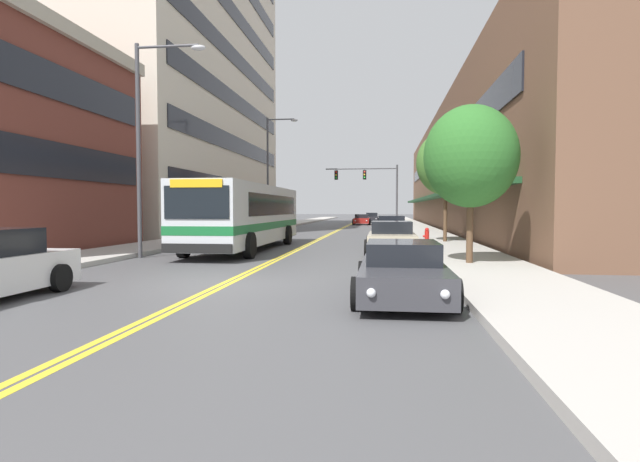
# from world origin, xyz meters

# --- Properties ---
(ground_plane) EXTENTS (240.00, 240.00, 0.00)m
(ground_plane) POSITION_xyz_m (0.00, 37.00, 0.00)
(ground_plane) COLOR #4C4C4F
(sidewalk_left) EXTENTS (3.01, 106.00, 0.18)m
(sidewalk_left) POSITION_xyz_m (-7.00, 37.00, 0.09)
(sidewalk_left) COLOR #B2ADA5
(sidewalk_left) RESTS_ON ground_plane
(sidewalk_right) EXTENTS (3.01, 106.00, 0.18)m
(sidewalk_right) POSITION_xyz_m (7.00, 37.00, 0.09)
(sidewalk_right) COLOR #B2ADA5
(sidewalk_right) RESTS_ON ground_plane
(centre_line) EXTENTS (0.34, 106.00, 0.01)m
(centre_line) POSITION_xyz_m (0.00, 37.00, 0.00)
(centre_line) COLOR yellow
(centre_line) RESTS_ON ground_plane
(office_tower_left) EXTENTS (12.08, 31.07, 29.53)m
(office_tower_left) POSITION_xyz_m (-14.74, 30.53, 14.77)
(office_tower_left) COLOR beige
(office_tower_left) RESTS_ON ground_plane
(storefront_row_right) EXTENTS (9.10, 68.00, 10.80)m
(storefront_row_right) POSITION_xyz_m (12.74, 37.00, 5.39)
(storefront_row_right) COLOR brown
(storefront_row_right) RESTS_ON ground_plane
(city_bus) EXTENTS (2.90, 12.29, 2.92)m
(city_bus) POSITION_xyz_m (-2.37, 10.48, 1.66)
(city_bus) COLOR silver
(city_bus) RESTS_ON ground_plane
(car_navy_parked_left_mid) EXTENTS (2.16, 4.66, 1.43)m
(car_navy_parked_left_mid) POSITION_xyz_m (-4.31, 21.14, 0.67)
(car_navy_parked_left_mid) COLOR #19234C
(car_navy_parked_left_mid) RESTS_ON ground_plane
(car_dark_grey_parked_right_foreground) EXTENTS (1.99, 4.65, 1.18)m
(car_dark_grey_parked_right_foreground) POSITION_xyz_m (4.32, -1.35, 0.55)
(car_dark_grey_parked_right_foreground) COLOR #38383D
(car_dark_grey_parked_right_foreground) RESTS_ON ground_plane
(car_slate_blue_parked_right_mid) EXTENTS (2.17, 4.32, 1.43)m
(car_slate_blue_parked_right_mid) POSITION_xyz_m (4.43, 20.51, 0.66)
(car_slate_blue_parked_right_mid) COLOR #475675
(car_slate_blue_parked_right_mid) RESTS_ON ground_plane
(car_champagne_parked_right_far) EXTENTS (2.16, 4.54, 1.36)m
(car_champagne_parked_right_far) POSITION_xyz_m (4.26, 8.90, 0.63)
(car_champagne_parked_right_far) COLOR beige
(car_champagne_parked_right_far) RESTS_ON ground_plane
(car_charcoal_moving_lead) EXTENTS (2.03, 4.75, 1.31)m
(car_charcoal_moving_lead) POSITION_xyz_m (2.32, 57.01, 0.61)
(car_charcoal_moving_lead) COLOR #232328
(car_charcoal_moving_lead) RESTS_ON ground_plane
(car_red_moving_second) EXTENTS (2.05, 4.27, 1.23)m
(car_red_moving_second) POSITION_xyz_m (1.39, 46.47, 0.58)
(car_red_moving_second) COLOR maroon
(car_red_moving_second) RESTS_ON ground_plane
(traffic_signal_mast) EXTENTS (7.11, 0.38, 6.16)m
(traffic_signal_mast) POSITION_xyz_m (2.71, 37.46, 4.43)
(traffic_signal_mast) COLOR #47474C
(traffic_signal_mast) RESTS_ON ground_plane
(street_lamp_left_near) EXTENTS (2.76, 0.28, 8.06)m
(street_lamp_left_near) POSITION_xyz_m (-4.90, 5.98, 4.84)
(street_lamp_left_near) COLOR #47474C
(street_lamp_left_near) RESTS_ON ground_plane
(street_lamp_left_far) EXTENTS (2.53, 0.28, 9.11)m
(street_lamp_left_far) POSITION_xyz_m (-4.98, 27.21, 5.36)
(street_lamp_left_far) COLOR #47474C
(street_lamp_left_far) RESTS_ON ground_plane
(street_tree_right_near) EXTENTS (2.91, 2.91, 4.94)m
(street_tree_right_near) POSITION_xyz_m (6.61, 4.18, 3.51)
(street_tree_right_near) COLOR brown
(street_tree_right_near) RESTS_ON sidewalk_right
(street_tree_right_mid) EXTENTS (3.02, 3.02, 5.73)m
(street_tree_right_mid) POSITION_xyz_m (7.10, 14.54, 4.23)
(street_tree_right_mid) COLOR brown
(street_tree_right_mid) RESTS_ON sidewalk_right
(fire_hydrant) EXTENTS (0.29, 0.21, 0.81)m
(fire_hydrant) POSITION_xyz_m (5.95, 11.94, 0.58)
(fire_hydrant) COLOR red
(fire_hydrant) RESTS_ON sidewalk_right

